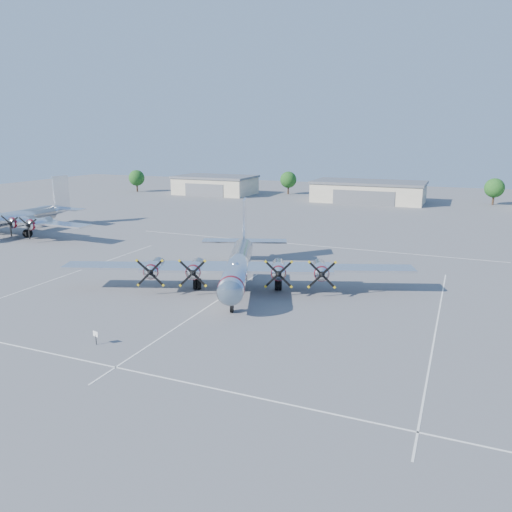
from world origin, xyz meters
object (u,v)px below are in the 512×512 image
at_px(hangar_center, 369,191).
at_px(tree_west, 288,180).
at_px(main_bomber_b29, 239,285).
at_px(tree_east, 494,188).
at_px(tree_far_west, 137,178).
at_px(bomber_west, 18,234).
at_px(hangar_west, 215,185).
at_px(info_placard, 96,335).

relative_size(hangar_center, tree_west, 4.31).
relative_size(tree_west, main_bomber_b29, 0.17).
bearing_deg(tree_east, tree_far_west, -174.29).
height_order(tree_east, main_bomber_b29, tree_east).
bearing_deg(tree_west, tree_east, -2.08).
height_order(main_bomber_b29, bomber_west, bomber_west).
height_order(hangar_west, info_placard, hangar_west).
height_order(hangar_west, bomber_west, hangar_west).
distance_m(hangar_west, tree_far_west, 25.36).
bearing_deg(hangar_west, tree_west, 21.89).
bearing_deg(hangar_west, main_bomber_b29, -61.07).
height_order(hangar_center, main_bomber_b29, hangar_center).
bearing_deg(info_placard, tree_far_west, 137.36).
distance_m(hangar_west, info_placard, 109.08).
bearing_deg(tree_west, tree_far_west, -165.07).
relative_size(hangar_center, tree_east, 4.31).
height_order(tree_west, main_bomber_b29, tree_west).
bearing_deg(bomber_west, main_bomber_b29, -12.16).
distance_m(hangar_center, bomber_west, 84.00).
bearing_deg(bomber_west, tree_west, 74.90).
relative_size(hangar_center, bomber_west, 0.80).
xyz_separation_m(hangar_west, tree_far_west, (-25.00, -3.96, 1.51)).
distance_m(bomber_west, info_placard, 56.32).
bearing_deg(hangar_center, main_bomber_b29, -90.17).
bearing_deg(info_placard, hangar_center, 100.88).
bearing_deg(hangar_center, info_placard, -92.37).
relative_size(tree_east, bomber_west, 0.18).
xyz_separation_m(tree_far_west, main_bomber_b29, (69.76, -77.03, -4.22)).
height_order(hangar_center, info_placard, hangar_center).
bearing_deg(info_placard, hangar_west, 125.22).
relative_size(tree_west, info_placard, 5.56).
relative_size(main_bomber_b29, bomber_west, 1.09).
xyz_separation_m(hangar_center, tree_east, (30.00, 6.04, 1.51)).
bearing_deg(tree_far_west, hangar_center, 3.24).
height_order(hangar_west, hangar_center, same).
bearing_deg(main_bomber_b29, hangar_center, 69.43).
xyz_separation_m(tree_west, bomber_west, (-24.55, -75.82, -4.22)).
distance_m(tree_west, tree_east, 55.04).
distance_m(hangar_center, main_bomber_b29, 81.04).
height_order(tree_far_west, tree_west, same).
distance_m(tree_east, bomber_west, 108.60).
bearing_deg(main_bomber_b29, tree_east, 50.44).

